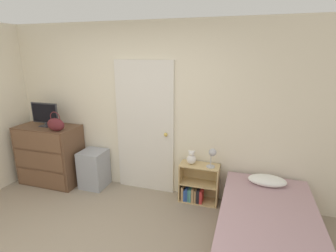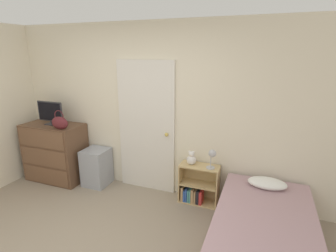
# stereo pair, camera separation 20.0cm
# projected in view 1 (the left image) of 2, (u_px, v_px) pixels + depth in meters

# --- Properties ---
(wall_back) EXTENTS (10.00, 0.06, 2.55)m
(wall_back) POSITION_uv_depth(u_px,v_px,m) (142.00, 110.00, 3.96)
(wall_back) COLOR beige
(wall_back) RESTS_ON ground_plane
(door_closed) EXTENTS (0.91, 0.09, 2.02)m
(door_closed) POSITION_uv_depth(u_px,v_px,m) (145.00, 128.00, 3.97)
(door_closed) COLOR silver
(door_closed) RESTS_ON ground_plane
(dresser) EXTENTS (0.98, 0.54, 0.97)m
(dresser) POSITION_uv_depth(u_px,v_px,m) (51.00, 155.00, 4.33)
(dresser) COLOR brown
(dresser) RESTS_ON ground_plane
(tv) EXTENTS (0.48, 0.16, 0.38)m
(tv) POSITION_uv_depth(u_px,v_px,m) (45.00, 114.00, 4.16)
(tv) COLOR #2D2D33
(tv) RESTS_ON dresser
(handbag) EXTENTS (0.29, 0.13, 0.30)m
(handbag) POSITION_uv_depth(u_px,v_px,m) (56.00, 124.00, 3.93)
(handbag) COLOR #591E23
(handbag) RESTS_ON dresser
(storage_bin) EXTENTS (0.38, 0.39, 0.61)m
(storage_bin) POSITION_uv_depth(u_px,v_px,m) (94.00, 169.00, 4.23)
(storage_bin) COLOR #999EA8
(storage_bin) RESTS_ON ground_plane
(bookshelf) EXTENTS (0.56, 0.26, 0.58)m
(bookshelf) POSITION_uv_depth(u_px,v_px,m) (197.00, 187.00, 3.83)
(bookshelf) COLOR tan
(bookshelf) RESTS_ON ground_plane
(teddy_bear) EXTENTS (0.14, 0.14, 0.21)m
(teddy_bear) POSITION_uv_depth(u_px,v_px,m) (191.00, 158.00, 3.73)
(teddy_bear) COLOR silver
(teddy_bear) RESTS_ON bookshelf
(desk_lamp) EXTENTS (0.13, 0.13, 0.28)m
(desk_lamp) POSITION_uv_depth(u_px,v_px,m) (212.00, 154.00, 3.58)
(desk_lamp) COLOR #B2B2B7
(desk_lamp) RESTS_ON bookshelf
(bed) EXTENTS (1.05, 1.82, 0.60)m
(bed) POSITION_uv_depth(u_px,v_px,m) (267.00, 231.00, 2.84)
(bed) COLOR #996B47
(bed) RESTS_ON ground_plane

